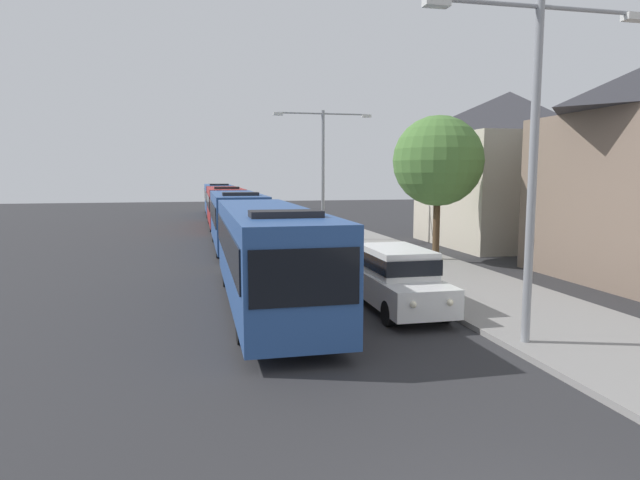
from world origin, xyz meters
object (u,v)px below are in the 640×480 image
at_px(bus_second_in_line, 236,218).
at_px(streetlamp_mid, 323,160).
at_px(streetlamp_near, 534,136).
at_px(white_suv, 397,277).
at_px(bus_fourth_in_line, 218,198).
at_px(roadside_tree, 438,161).
at_px(bus_middle, 225,205).
at_px(bus_lead, 268,252).

distance_m(bus_second_in_line, streetlamp_mid, 6.63).
bearing_deg(streetlamp_mid, streetlamp_near, -90.00).
bearing_deg(streetlamp_mid, white_suv, -95.61).
height_order(bus_fourth_in_line, streetlamp_near, streetlamp_near).
distance_m(streetlamp_near, roadside_tree, 12.76).
bearing_deg(streetlamp_mid, bus_middle, 116.71).
bearing_deg(bus_lead, streetlamp_mid, 71.20).
relative_size(streetlamp_near, streetlamp_mid, 1.01).
distance_m(white_suv, roadside_tree, 10.33).
bearing_deg(bus_lead, bus_fourth_in_line, 90.00).
xyz_separation_m(streetlamp_near, roadside_tree, (3.32, 12.31, -0.25)).
xyz_separation_m(bus_second_in_line, white_suv, (3.70, -15.24, -0.66)).
relative_size(bus_lead, white_suv, 2.42).
relative_size(bus_fourth_in_line, streetlamp_mid, 1.50).
xyz_separation_m(bus_middle, white_suv, (3.70, -28.04, -0.66)).
distance_m(bus_second_in_line, white_suv, 15.70).
bearing_deg(bus_middle, white_suv, -82.49).
bearing_deg(bus_fourth_in_line, bus_second_in_line, -90.00).
xyz_separation_m(streetlamp_mid, roadside_tree, (3.32, -9.06, -0.26)).
distance_m(white_suv, streetlamp_mid, 17.83).
distance_m(bus_lead, bus_fourth_in_line, 39.61).
bearing_deg(bus_fourth_in_line, bus_middle, -90.00).
xyz_separation_m(bus_fourth_in_line, streetlamp_near, (5.40, -45.13, 3.25)).
height_order(bus_lead, bus_middle, same).
relative_size(bus_second_in_line, bus_middle, 0.94).
distance_m(bus_fourth_in_line, white_suv, 41.25).
height_order(bus_fourth_in_line, white_suv, bus_fourth_in_line).
bearing_deg(roadside_tree, bus_lead, -142.07).
height_order(streetlamp_near, roadside_tree, streetlamp_near).
xyz_separation_m(bus_lead, streetlamp_near, (5.40, -5.52, 3.25)).
bearing_deg(streetlamp_near, bus_second_in_line, 105.63).
xyz_separation_m(white_suv, streetlamp_near, (1.70, -4.06, 3.90)).
bearing_deg(white_suv, bus_second_in_line, 103.64).
height_order(bus_middle, streetlamp_near, streetlamp_near).
height_order(bus_fourth_in_line, streetlamp_mid, streetlamp_mid).
xyz_separation_m(bus_middle, streetlamp_mid, (5.40, -10.73, 3.25)).
height_order(bus_middle, bus_fourth_in_line, same).
xyz_separation_m(bus_lead, bus_middle, (-0.00, 26.58, -0.00)).
bearing_deg(streetlamp_mid, roadside_tree, -69.84).
relative_size(bus_second_in_line, roadside_tree, 1.69).
bearing_deg(bus_second_in_line, streetlamp_mid, 20.98).
height_order(white_suv, roadside_tree, roadside_tree).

